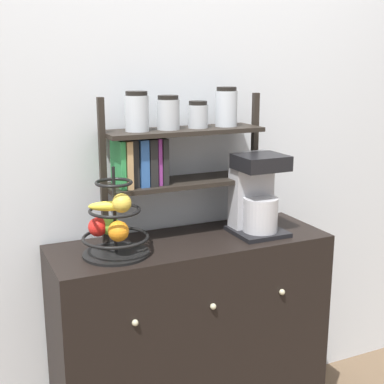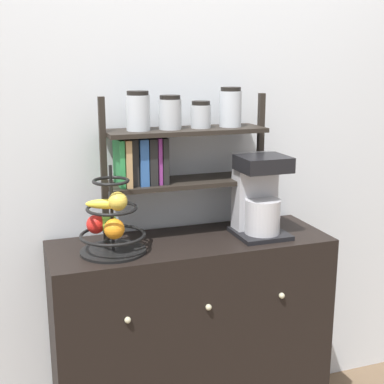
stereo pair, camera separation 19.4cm
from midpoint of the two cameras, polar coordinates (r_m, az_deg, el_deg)
wall_back at (r=2.29m, az=0.34°, el=5.87°), size 7.00×0.05×2.60m
sideboard at (r=2.34m, az=2.36°, el=-15.83°), size 1.13×0.41×0.91m
coffee_maker at (r=2.21m, az=9.64°, el=-0.46°), size 0.21×0.21×0.33m
fruit_stand at (r=1.99m, az=-5.92°, el=-3.42°), size 0.25×0.25×0.33m
shelf_hutch at (r=2.14m, az=0.38°, el=5.10°), size 0.70×0.20×0.60m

